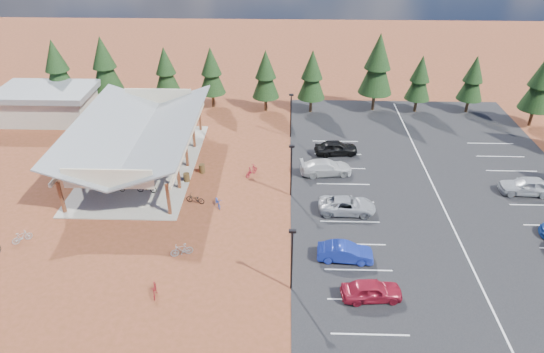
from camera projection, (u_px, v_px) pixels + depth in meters
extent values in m
plane|color=brown|center=(234.00, 206.00, 42.92)|extent=(140.00, 140.00, 0.00)
cube|color=black|center=(436.00, 191.00, 44.98)|extent=(27.00, 44.00, 0.04)
cube|color=gray|center=(143.00, 165.00, 49.15)|extent=(10.60, 18.60, 0.10)
cube|color=#5C2C1A|center=(61.00, 197.00, 41.28)|extent=(0.25, 0.25, 3.00)
cube|color=#5C2C1A|center=(80.00, 172.00, 44.87)|extent=(0.25, 0.25, 3.00)
cube|color=#5C2C1A|center=(95.00, 151.00, 48.47)|extent=(0.25, 0.25, 3.00)
cube|color=#5C2C1A|center=(109.00, 133.00, 52.06)|extent=(0.25, 0.25, 3.00)
cube|color=#5C2C1A|center=(120.00, 117.00, 55.66)|extent=(0.25, 0.25, 3.00)
cube|color=#5C2C1A|center=(168.00, 199.00, 41.03)|extent=(0.25, 0.25, 3.00)
cube|color=#5C2C1A|center=(178.00, 174.00, 44.63)|extent=(0.25, 0.25, 3.00)
cube|color=#5C2C1A|center=(186.00, 152.00, 48.22)|extent=(0.25, 0.25, 3.00)
cube|color=#5C2C1A|center=(194.00, 134.00, 51.82)|extent=(0.25, 0.25, 3.00)
cube|color=#5C2C1A|center=(200.00, 118.00, 55.41)|extent=(0.25, 0.25, 3.00)
cube|color=beige|center=(88.00, 138.00, 47.70)|extent=(0.22, 18.00, 0.35)
cube|color=beige|center=(189.00, 139.00, 47.44)|extent=(0.22, 18.00, 0.35)
cube|color=slate|center=(108.00, 130.00, 47.18)|extent=(5.85, 19.40, 2.13)
cube|color=slate|center=(167.00, 130.00, 47.03)|extent=(5.85, 19.40, 2.13)
cube|color=beige|center=(108.00, 179.00, 39.45)|extent=(7.50, 0.15, 1.80)
cube|color=beige|center=(159.00, 96.00, 54.86)|extent=(7.50, 0.15, 1.80)
cube|color=#ADA593|center=(49.00, 107.00, 58.13)|extent=(10.00, 6.00, 3.20)
cube|color=slate|center=(45.00, 91.00, 57.13)|extent=(11.00, 7.00, 0.70)
cylinder|color=black|center=(292.00, 261.00, 32.93)|extent=(0.14, 0.14, 5.00)
cube|color=black|center=(293.00, 231.00, 31.62)|extent=(0.50, 0.25, 0.18)
cylinder|color=black|center=(291.00, 172.00, 43.20)|extent=(0.14, 0.14, 5.00)
cube|color=black|center=(292.00, 146.00, 41.89)|extent=(0.50, 0.25, 0.18)
cylinder|color=black|center=(291.00, 117.00, 53.48)|extent=(0.14, 0.14, 5.00)
cube|color=black|center=(291.00, 95.00, 52.16)|extent=(0.50, 0.25, 0.18)
cylinder|color=#463319|center=(187.00, 178.00, 46.27)|extent=(0.60, 0.60, 0.90)
cylinder|color=#463319|center=(202.00, 168.00, 47.77)|extent=(0.60, 0.60, 0.90)
cylinder|color=#382314|center=(64.00, 99.00, 61.55)|extent=(0.36, 0.36, 2.12)
cone|color=black|center=(58.00, 72.00, 59.68)|extent=(3.74, 3.74, 5.10)
cone|color=black|center=(54.00, 55.00, 58.59)|extent=(2.89, 2.89, 3.82)
cylinder|color=#382314|center=(110.00, 97.00, 62.20)|extent=(0.36, 0.36, 2.17)
cone|color=black|center=(105.00, 69.00, 60.30)|extent=(3.82, 3.82, 5.21)
cone|color=black|center=(102.00, 52.00, 59.17)|extent=(2.95, 2.95, 3.90)
cylinder|color=#382314|center=(169.00, 98.00, 62.20)|extent=(0.36, 0.36, 1.85)
cone|color=black|center=(166.00, 75.00, 60.57)|extent=(3.26, 3.26, 4.45)
cone|color=black|center=(165.00, 60.00, 59.61)|extent=(2.52, 2.52, 3.34)
cylinder|color=#382314|center=(213.00, 100.00, 61.78)|extent=(0.36, 0.36, 1.88)
cone|color=black|center=(212.00, 76.00, 60.13)|extent=(3.32, 3.32, 4.52)
cone|color=black|center=(211.00, 61.00, 59.15)|extent=(2.56, 2.56, 3.39)
cylinder|color=#382314|center=(266.00, 104.00, 60.63)|extent=(0.36, 0.36, 1.89)
cone|color=black|center=(266.00, 79.00, 58.97)|extent=(3.33, 3.33, 4.54)
cone|color=black|center=(266.00, 64.00, 58.00)|extent=(2.57, 2.57, 3.41)
cylinder|color=#382314|center=(311.00, 105.00, 60.32)|extent=(0.36, 0.36, 1.92)
cone|color=black|center=(312.00, 80.00, 58.64)|extent=(3.37, 3.37, 4.60)
cone|color=black|center=(312.00, 64.00, 57.65)|extent=(2.61, 2.61, 3.45)
cylinder|color=#382314|center=(373.00, 101.00, 60.74)|extent=(0.36, 0.36, 2.36)
cone|color=black|center=(377.00, 70.00, 58.67)|extent=(4.16, 4.16, 5.67)
cone|color=black|center=(379.00, 51.00, 57.45)|extent=(3.21, 3.21, 4.25)
cylinder|color=#382314|center=(415.00, 105.00, 60.46)|extent=(0.36, 0.36, 1.75)
cone|color=black|center=(419.00, 82.00, 58.92)|extent=(3.08, 3.08, 4.21)
cone|color=black|center=(421.00, 68.00, 58.02)|extent=(2.38, 2.38, 3.15)
cylinder|color=#382314|center=(467.00, 105.00, 60.32)|extent=(0.36, 0.36, 1.76)
cone|color=black|center=(472.00, 83.00, 58.78)|extent=(3.09, 3.09, 4.22)
cone|color=black|center=(475.00, 69.00, 57.87)|extent=(2.39, 2.39, 3.16)
cylinder|color=#382314|center=(531.00, 117.00, 56.86)|extent=(0.36, 0.36, 2.12)
cone|color=black|center=(540.00, 88.00, 55.00)|extent=(3.73, 3.73, 5.08)
imported|color=black|center=(116.00, 187.00, 44.67)|extent=(1.85, 0.89, 0.93)
imported|color=#9FA2A9|center=(107.00, 182.00, 45.43)|extent=(1.49, 0.49, 0.88)
imported|color=#131698|center=(114.00, 152.00, 50.53)|extent=(1.69, 0.66, 0.87)
imported|color=maroon|center=(122.00, 141.00, 52.49)|extent=(1.86, 0.71, 1.09)
imported|color=black|center=(147.00, 188.00, 44.45)|extent=(1.95, 0.82, 1.00)
imported|color=gray|center=(162.00, 172.00, 46.86)|extent=(1.73, 0.87, 1.00)
imported|color=navy|center=(166.00, 149.00, 50.90)|extent=(1.96, 0.95, 0.99)
imported|color=maroon|center=(163.00, 142.00, 52.56)|extent=(1.54, 0.71, 0.89)
imported|color=#9A9DA2|center=(22.00, 237.00, 38.44)|extent=(1.45, 1.40, 0.95)
imported|color=maroon|center=(155.00, 290.00, 33.44)|extent=(0.72, 1.63, 0.95)
imported|color=gray|center=(182.00, 250.00, 37.00)|extent=(1.82, 1.06, 1.06)
imported|color=#1B38A0|center=(218.00, 202.00, 42.77)|extent=(1.09, 1.71, 0.85)
imported|color=maroon|center=(252.00, 171.00, 47.22)|extent=(1.38, 1.81, 1.09)
imported|color=black|center=(195.00, 199.00, 43.16)|extent=(1.83, 1.01, 0.91)
imported|color=maroon|center=(372.00, 290.00, 33.00)|extent=(4.29, 2.04, 1.42)
imported|color=navy|center=(345.00, 252.00, 36.44)|extent=(4.28, 1.75, 1.38)
imported|color=#A0A2A8|center=(347.00, 205.00, 41.80)|extent=(4.97, 2.36, 1.37)
imported|color=#BCBCBC|center=(326.00, 167.00, 47.34)|extent=(5.26, 2.68, 1.46)
imported|color=black|center=(336.00, 148.00, 50.80)|extent=(4.65, 2.34, 1.52)
imported|color=#ACAFB5|center=(527.00, 186.00, 44.29)|extent=(4.85, 2.16, 1.62)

